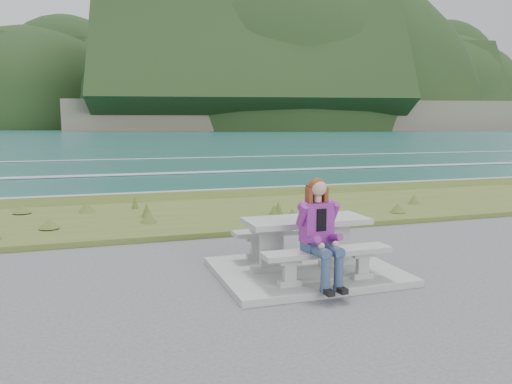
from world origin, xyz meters
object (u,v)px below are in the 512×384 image
bench_landward (327,257)px  picnic_table (306,229)px  seated_woman (322,247)px  bench_seaward (288,235)px

bench_landward → picnic_table: bearing=90.0°
picnic_table → seated_woman: 0.85m
bench_landward → bench_seaward: (0.00, 1.40, 0.00)m
bench_seaward → seated_woman: seated_woman is taller
seated_woman → bench_landward: bearing=38.8°
bench_seaward → seated_woman: bearing=-95.3°
bench_landward → bench_seaward: 1.40m
picnic_table → seated_woman: (-0.14, -0.83, -0.06)m
bench_landward → bench_seaward: size_ratio=1.00×
picnic_table → bench_seaward: size_ratio=1.00×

